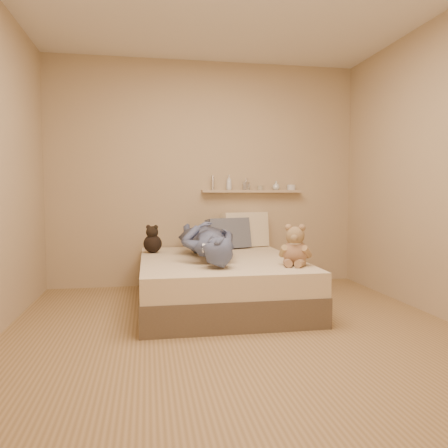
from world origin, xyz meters
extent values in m
plane|color=#99794F|center=(0.00, 0.00, 0.00)|extent=(3.80, 3.80, 0.00)
plane|color=tan|center=(0.00, 1.90, 1.30)|extent=(3.60, 0.00, 3.60)
plane|color=tan|center=(0.00, -1.90, 1.30)|extent=(3.60, 0.00, 3.60)
cube|color=brown|center=(0.00, 0.93, 0.12)|extent=(1.50, 1.90, 0.25)
cube|color=beige|center=(0.00, 0.93, 0.35)|extent=(1.48, 1.88, 0.20)
cube|color=silver|center=(-0.14, 0.37, 0.62)|extent=(0.20, 0.11, 0.07)
cube|color=black|center=(-0.14, 0.37, 0.64)|extent=(0.11, 0.06, 0.03)
sphere|color=#AA7E5D|center=(0.59, 0.40, 0.56)|extent=(0.22, 0.22, 0.22)
sphere|color=#8B6E4C|center=(0.58, 0.39, 0.71)|extent=(0.16, 0.16, 0.16)
sphere|color=#A4845A|center=(0.53, 0.41, 0.78)|extent=(0.06, 0.06, 0.06)
sphere|color=#91764F|center=(0.63, 0.36, 0.78)|extent=(0.06, 0.06, 0.06)
sphere|color=olive|center=(0.55, 0.32, 0.69)|extent=(0.07, 0.07, 0.07)
cylinder|color=#A08355|center=(0.48, 0.42, 0.57)|extent=(0.07, 0.15, 0.12)
cylinder|color=#9E7B54|center=(0.66, 0.34, 0.57)|extent=(0.14, 0.14, 0.12)
cylinder|color=#966E50|center=(0.50, 0.34, 0.48)|extent=(0.10, 0.16, 0.07)
cylinder|color=#95714F|center=(0.59, 0.30, 0.48)|extent=(0.14, 0.16, 0.07)
cylinder|color=beige|center=(0.58, 0.39, 0.64)|extent=(0.15, 0.15, 0.02)
sphere|color=black|center=(-0.63, 1.43, 0.55)|extent=(0.19, 0.19, 0.19)
sphere|color=black|center=(-0.63, 1.42, 0.67)|extent=(0.13, 0.13, 0.13)
sphere|color=black|center=(-0.67, 1.43, 0.72)|extent=(0.05, 0.05, 0.05)
sphere|color=black|center=(-0.59, 1.40, 0.72)|extent=(0.05, 0.05, 0.05)
cube|color=beige|center=(0.44, 1.76, 0.65)|extent=(0.58, 0.34, 0.41)
cube|color=slate|center=(0.22, 1.62, 0.62)|extent=(0.54, 0.35, 0.36)
imported|color=#495173|center=(-0.11, 0.98, 0.63)|extent=(0.54, 1.49, 0.36)
cube|color=tan|center=(0.55, 1.84, 1.10)|extent=(1.20, 0.12, 0.03)
cylinder|color=silver|center=(0.08, 1.84, 1.20)|extent=(0.04, 0.04, 0.17)
imported|color=silver|center=(0.27, 1.84, 1.20)|extent=(0.09, 0.09, 0.18)
imported|color=silver|center=(0.48, 1.84, 1.18)|extent=(0.09, 0.09, 0.14)
cylinder|color=#AFAB96|center=(0.65, 1.84, 1.14)|extent=(0.07, 0.07, 0.05)
imported|color=white|center=(0.84, 1.84, 1.17)|extent=(0.11, 0.11, 0.11)
cylinder|color=silver|center=(1.03, 1.84, 1.15)|extent=(0.10, 0.10, 0.06)
camera|label=1|loc=(-0.68, -3.20, 1.07)|focal=35.00mm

